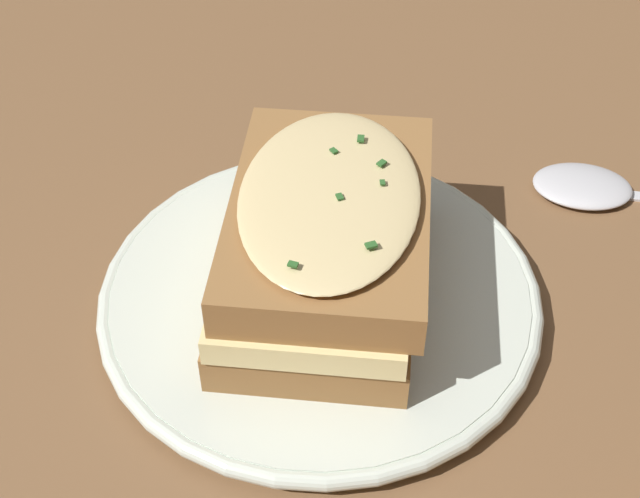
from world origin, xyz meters
name	(u,v)px	position (x,y,z in m)	size (l,w,h in m)	color
ground_plane	(269,340)	(0.00, 0.00, 0.00)	(2.40, 2.40, 0.00)	brown
dinner_plate	(320,296)	(0.03, 0.02, 0.01)	(0.24, 0.24, 0.02)	silver
sandwich	(324,242)	(0.03, 0.02, 0.05)	(0.12, 0.16, 0.07)	olive
spoon	(598,188)	(0.20, 0.12, 0.00)	(0.18, 0.06, 0.01)	silver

